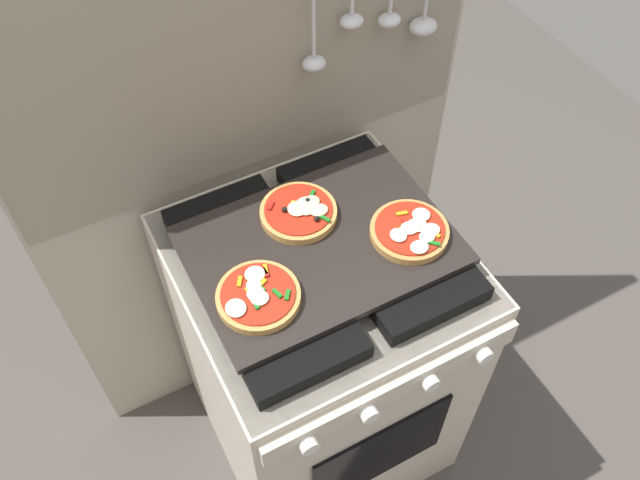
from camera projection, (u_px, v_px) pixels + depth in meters
The scene contains 7 objects.
ground_plane at pixel (320, 424), 2.11m from camera, with size 4.00×4.00×0.00m, color #4C4742.
kitchen_backsplash at pixel (258, 182), 1.68m from camera, with size 1.10×0.09×1.55m.
stove at pixel (320, 354), 1.76m from camera, with size 0.60×0.64×0.90m.
baking_tray at pixel (320, 245), 1.40m from camera, with size 0.54×0.38×0.02m, color black.
pizza_left at pixel (258, 296), 1.30m from camera, with size 0.17×0.17×0.03m.
pizza_right at pixel (411, 231), 1.40m from camera, with size 0.17×0.17×0.03m.
pizza_center at pixel (299, 211), 1.43m from camera, with size 0.17×0.17×0.03m.
Camera 1 is at (-0.41, -0.76, 2.01)m, focal length 37.85 mm.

